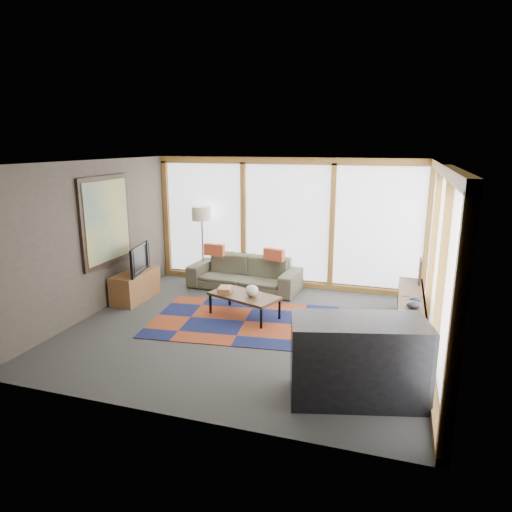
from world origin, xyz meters
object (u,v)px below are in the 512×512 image
(tv_console, at_px, (135,286))
(floor_lamp, at_px, (203,245))
(bar_counter, at_px, (358,360))
(television, at_px, (135,259))
(sofa, at_px, (244,273))
(bookshelf, at_px, (410,313))
(coffee_table, at_px, (244,306))

(tv_console, bearing_deg, floor_lamp, 62.45)
(bar_counter, bearing_deg, television, 138.07)
(sofa, height_order, bookshelf, sofa)
(television, distance_m, bar_counter, 4.78)
(floor_lamp, bearing_deg, coffee_table, -47.90)
(sofa, relative_size, bookshelf, 1.02)
(coffee_table, height_order, television, television)
(television, bearing_deg, tv_console, 43.47)
(floor_lamp, xyz_separation_m, bookshelf, (4.15, -1.38, -0.53))
(tv_console, bearing_deg, bookshelf, 0.60)
(sofa, xyz_separation_m, bar_counter, (2.56, -3.47, 0.15))
(sofa, bearing_deg, floor_lamp, 172.86)
(floor_lamp, xyz_separation_m, bar_counter, (3.55, -3.67, -0.32))
(floor_lamp, relative_size, coffee_table, 1.37)
(sofa, relative_size, floor_lamp, 1.38)
(sofa, relative_size, tv_console, 2.06)
(bookshelf, bearing_deg, floor_lamp, 161.61)
(sofa, relative_size, bar_counter, 1.47)
(floor_lamp, distance_m, tv_console, 1.70)
(coffee_table, xyz_separation_m, bar_counter, (2.06, -2.02, 0.28))
(bookshelf, relative_size, television, 2.39)
(sofa, xyz_separation_m, television, (-1.68, -1.27, 0.48))
(coffee_table, relative_size, television, 1.29)
(floor_lamp, xyz_separation_m, tv_console, (-0.75, -1.43, -0.53))
(bookshelf, distance_m, television, 4.87)
(bookshelf, relative_size, tv_console, 2.01)
(sofa, bearing_deg, television, -138.67)
(bookshelf, relative_size, bar_counter, 1.44)
(coffee_table, xyz_separation_m, tv_console, (-2.24, 0.22, 0.07))
(coffee_table, relative_size, tv_console, 1.09)
(sofa, distance_m, bar_counter, 4.31)
(floor_lamp, distance_m, bookshelf, 4.41)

